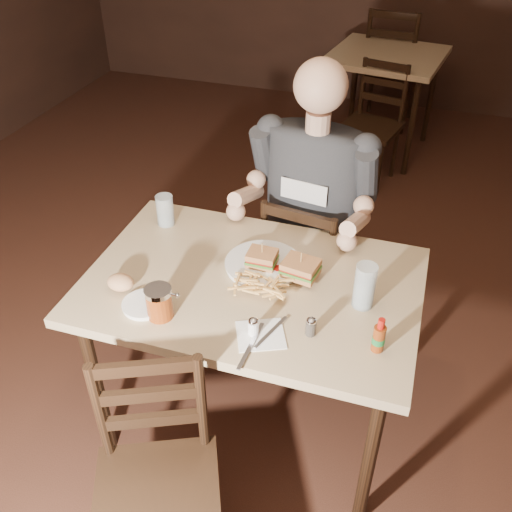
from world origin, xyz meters
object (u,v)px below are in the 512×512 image
(bg_table, at_px, (386,65))
(syrup_dispenser, at_px, (159,303))
(diner, at_px, (311,179))
(chair_near, at_px, (157,497))
(chair_far, at_px, (309,267))
(glass_left, at_px, (165,210))
(glass_right, at_px, (365,286))
(main_table, at_px, (252,298))
(dinner_plate, at_px, (263,265))
(side_plate, at_px, (145,305))
(bg_chair_near, at_px, (370,127))
(hot_sauce, at_px, (379,335))
(bg_chair_far, at_px, (392,67))

(bg_table, xyz_separation_m, syrup_dispenser, (-0.36, -3.11, 0.15))
(diner, bearing_deg, chair_near, -89.31)
(chair_near, bearing_deg, chair_far, 57.77)
(glass_left, bearing_deg, diner, 27.83)
(glass_right, relative_size, syrup_dispenser, 1.42)
(main_table, distance_m, bg_table, 2.84)
(dinner_plate, bearing_deg, side_plate, -133.61)
(main_table, height_order, syrup_dispenser, syrup_dispenser)
(bg_chair_near, height_order, dinner_plate, bg_chair_near)
(chair_far, height_order, hot_sauce, hot_sauce)
(glass_left, bearing_deg, chair_far, 31.46)
(main_table, relative_size, chair_far, 1.46)
(dinner_plate, xyz_separation_m, hot_sauce, (0.47, -0.30, 0.06))
(dinner_plate, xyz_separation_m, side_plate, (-0.32, -0.34, -0.00))
(bg_chair_far, bearing_deg, side_plate, 87.61)
(main_table, bearing_deg, bg_table, 87.56)
(main_table, xyz_separation_m, bg_chair_far, (0.12, 3.39, -0.20))
(bg_chair_near, height_order, glass_left, glass_left)
(bg_table, bearing_deg, glass_right, -84.30)
(chair_far, xyz_separation_m, side_plate, (-0.40, -0.83, 0.36))
(chair_near, bearing_deg, glass_left, 87.02)
(bg_chair_near, xyz_separation_m, hot_sauce, (0.36, -2.49, 0.42))
(dinner_plate, relative_size, side_plate, 1.87)
(bg_chair_far, bearing_deg, chair_near, 91.53)
(diner, height_order, glass_left, diner)
(bg_table, bearing_deg, hot_sauce, -83.17)
(main_table, distance_m, side_plate, 0.40)
(side_plate, bearing_deg, bg_table, 82.04)
(chair_far, xyz_separation_m, dinner_plate, (-0.08, -0.49, 0.36))
(bg_table, xyz_separation_m, dinner_plate, (-0.11, -2.74, 0.10))
(glass_left, distance_m, hot_sauce, 1.05)
(glass_right, xyz_separation_m, side_plate, (-0.72, -0.24, -0.08))
(dinner_plate, relative_size, glass_right, 1.69)
(main_table, xyz_separation_m, bg_chair_near, (0.12, 2.29, -0.27))
(bg_chair_far, height_order, side_plate, bg_chair_far)
(glass_left, height_order, hot_sauce, glass_left)
(bg_chair_far, bearing_deg, syrup_dispenser, 88.80)
(side_plate, bearing_deg, syrup_dispenser, -18.88)
(bg_chair_far, height_order, bg_chair_near, bg_chair_far)
(dinner_plate, height_order, glass_left, glass_left)
(side_plate, bearing_deg, main_table, 38.28)
(glass_right, height_order, hot_sauce, glass_right)
(syrup_dispenser, bearing_deg, bg_chair_near, 81.73)
(chair_near, bearing_deg, dinner_plate, 58.49)
(chair_near, xyz_separation_m, side_plate, (-0.23, 0.46, 0.35))
(chair_near, relative_size, dinner_plate, 3.00)
(side_plate, bearing_deg, glass_left, 106.77)
(bg_chair_near, bearing_deg, side_plate, -86.76)
(chair_far, xyz_separation_m, diner, (-0.01, -0.05, 0.51))
(dinner_plate, relative_size, glass_left, 2.14)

